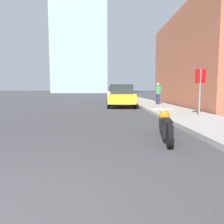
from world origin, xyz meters
TOP-DOWN VIEW (x-y plane):
  - sidewalk at (5.16, 40.00)m, footprint 2.58×240.00m
  - distant_tower at (-7.59, 84.19)m, footprint 19.70×19.70m
  - motorcycle at (2.99, 3.99)m, footprint 0.75×2.56m
  - parked_car_yellow at (2.60, 14.28)m, footprint 2.18×4.17m
  - parked_car_silver at (2.71, 25.62)m, footprint 2.14×4.61m
  - parked_car_red at (2.81, 38.47)m, footprint 1.90×4.21m
  - parked_car_white at (2.90, 51.05)m, footprint 2.10×4.07m
  - stop_sign at (5.50, 7.64)m, footprint 0.57×0.26m
  - pedestrian at (5.50, 15.19)m, footprint 0.36×0.23m

SIDE VIEW (x-z plane):
  - sidewalk at x=5.16m, z-range 0.00..0.15m
  - motorcycle at x=2.99m, z-range -0.01..0.72m
  - parked_car_yellow at x=2.60m, z-range 0.00..1.66m
  - parked_car_silver at x=2.71m, z-range -0.02..1.72m
  - parked_car_red at x=2.81m, z-range 0.00..1.75m
  - parked_car_white at x=2.90m, z-range -0.02..1.81m
  - pedestrian at x=5.50m, z-range 0.17..1.83m
  - stop_sign at x=5.50m, z-range 0.52..2.55m
  - distant_tower at x=-7.59m, z-range 0.00..62.12m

